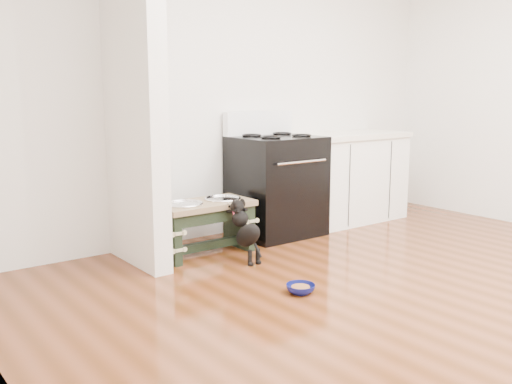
% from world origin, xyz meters
% --- Properties ---
extents(ground, '(5.00, 5.00, 0.00)m').
position_xyz_m(ground, '(0.00, 0.00, 0.00)').
color(ground, '#4A240D').
rests_on(ground, ground).
extents(room_shell, '(5.00, 5.00, 5.00)m').
position_xyz_m(room_shell, '(0.00, 0.00, 1.62)').
color(room_shell, silver).
rests_on(room_shell, ground).
extents(partition_wall, '(0.15, 0.80, 2.70)m').
position_xyz_m(partition_wall, '(-1.18, 2.10, 1.35)').
color(partition_wall, silver).
rests_on(partition_wall, ground).
extents(oven_range, '(0.76, 0.69, 1.14)m').
position_xyz_m(oven_range, '(0.25, 2.16, 0.48)').
color(oven_range, black).
rests_on(oven_range, ground).
extents(cabinet_run, '(1.24, 0.64, 0.91)m').
position_xyz_m(cabinet_run, '(1.23, 2.18, 0.45)').
color(cabinet_run, white).
rests_on(cabinet_run, ground).
extents(dog_feeder, '(0.80, 0.43, 0.46)m').
position_xyz_m(dog_feeder, '(-0.63, 2.00, 0.31)').
color(dog_feeder, black).
rests_on(dog_feeder, ground).
extents(puppy, '(0.14, 0.41, 0.49)m').
position_xyz_m(puppy, '(-0.49, 1.64, 0.27)').
color(puppy, black).
rests_on(puppy, ground).
extents(floor_bowl, '(0.26, 0.26, 0.06)m').
position_xyz_m(floor_bowl, '(-0.63, 0.82, 0.03)').
color(floor_bowl, '#0B1052').
rests_on(floor_bowl, ground).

